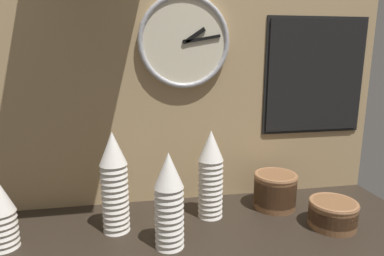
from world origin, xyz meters
The scene contains 10 objects.
ground_plane centered at (0.00, 0.00, -0.02)m, with size 1.60×0.56×0.04m, color black.
wall_tiled_back centered at (0.00, 0.27, 0.53)m, with size 1.60×0.03×1.05m.
cup_stack_far_left centered at (-0.61, -0.01, 0.11)m, with size 0.09×0.09×0.23m.
cup_stack_center centered at (-0.10, -0.09, 0.15)m, with size 0.09×0.09×0.31m.
cup_stack_center_right centered at (0.07, 0.08, 0.16)m, with size 0.09×0.09×0.33m.
cup_stack_center_left centered at (-0.27, 0.04, 0.17)m, with size 0.09×0.09×0.35m.
bowl_stack_right centered at (0.33, 0.11, 0.07)m, with size 0.17×0.17×0.14m.
bowl_stack_far_right centered at (0.47, -0.07, 0.05)m, with size 0.17×0.17×0.09m.
wall_clock centered at (0.00, 0.23, 0.63)m, with size 0.34×0.03×0.34m.
menu_board centered at (0.54, 0.24, 0.49)m, with size 0.43×0.01×0.47m.
Camera 1 is at (-0.21, -1.05, 0.60)m, focal length 32.00 mm.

